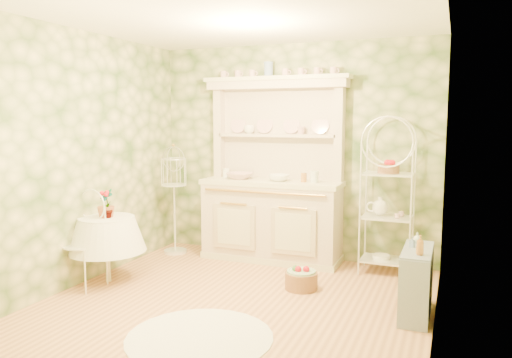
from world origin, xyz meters
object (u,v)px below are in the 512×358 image
at_px(bakers_rack, 388,200).
at_px(birdcage_stand, 174,197).
at_px(kitchen_dresser, 272,169).
at_px(side_shelf, 417,281).
at_px(floor_basket, 301,280).
at_px(round_table, 108,254).
at_px(cafe_chair, 83,249).

distance_m(bakers_rack, birdcage_stand, 2.71).
bearing_deg(kitchen_dresser, side_shelf, -33.34).
bearing_deg(side_shelf, kitchen_dresser, 147.54).
bearing_deg(side_shelf, floor_basket, 167.34).
distance_m(round_table, floor_basket, 2.12).
relative_size(cafe_chair, floor_basket, 2.66).
relative_size(round_table, floor_basket, 1.94).
xyz_separation_m(bakers_rack, birdcage_stand, (-2.70, -0.17, -0.11)).
relative_size(side_shelf, birdcage_stand, 0.51).
bearing_deg(round_table, birdcage_stand, 86.73).
height_order(kitchen_dresser, bakers_rack, kitchen_dresser).
distance_m(cafe_chair, floor_basket, 2.32).
relative_size(bakers_rack, side_shelf, 2.26).
bearing_deg(bakers_rack, floor_basket, -128.22).
bearing_deg(floor_basket, cafe_chair, -159.67).
bearing_deg(cafe_chair, bakers_rack, 33.04).
bearing_deg(cafe_chair, kitchen_dresser, 51.90).
height_order(bakers_rack, floor_basket, bakers_rack).
relative_size(kitchen_dresser, floor_basket, 7.37).
height_order(side_shelf, round_table, side_shelf).
xyz_separation_m(kitchen_dresser, side_shelf, (1.84, -1.21, -0.82)).
bearing_deg(bakers_rack, birdcage_stand, -175.46).
bearing_deg(kitchen_dresser, birdcage_stand, -171.77).
xyz_separation_m(round_table, birdcage_stand, (0.07, 1.28, 0.44)).
distance_m(kitchen_dresser, cafe_chair, 2.39).
distance_m(kitchen_dresser, floor_basket, 1.55).
xyz_separation_m(bakers_rack, cafe_chair, (-2.89, -1.70, -0.44)).
height_order(kitchen_dresser, birdcage_stand, kitchen_dresser).
relative_size(kitchen_dresser, birdcage_stand, 1.54).
bearing_deg(birdcage_stand, round_table, -93.27).
distance_m(side_shelf, floor_basket, 1.22).
relative_size(birdcage_stand, floor_basket, 4.80).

